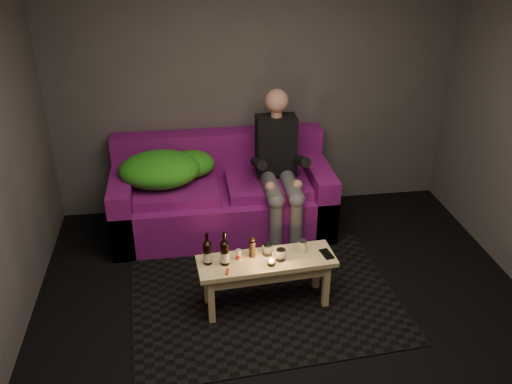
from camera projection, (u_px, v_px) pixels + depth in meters
The scene contains 17 objects.
floor at pixel (299, 350), 3.91m from camera, with size 4.50×4.50×0.00m, color black.
room at pixel (293, 112), 3.56m from camera, with size 4.50×4.50×4.50m.
rug at pixel (265, 299), 4.42m from camera, with size 2.13×1.55×0.01m, color black.
sofa at pixel (222, 197), 5.31m from camera, with size 2.08×0.94×0.89m.
green_blanket at pixel (165, 168), 5.07m from camera, with size 0.91×0.62×0.31m.
person at pixel (279, 164), 5.04m from camera, with size 0.37×0.86×1.39m.
coffee_table at pixel (266, 267), 4.21m from camera, with size 1.09×0.41×0.44m.
beer_bottle_a at pixel (207, 252), 4.08m from camera, with size 0.07×0.07×0.27m.
beer_bottle_b at pixel (225, 252), 4.07m from camera, with size 0.07×0.07×0.28m.
salt_shaker at pixel (238, 255), 4.15m from camera, with size 0.04×0.04×0.09m, color silver.
pepper_mill at pixel (252, 249), 4.17m from camera, with size 0.05×0.05×0.13m, color black.
tumbler_back at pixel (267, 250), 4.21m from camera, with size 0.08×0.08×0.09m, color white.
tealight at pixel (271, 262), 4.09m from camera, with size 0.07×0.07×0.05m.
tumbler_front at pixel (281, 255), 4.14m from camera, with size 0.07×0.07×0.09m, color white.
steel_cup at pixel (302, 246), 4.24m from camera, with size 0.07×0.07×0.10m, color silver.
smartphone at pixel (327, 254), 4.23m from camera, with size 0.07×0.15×0.01m, color black.
red_lighter at pixel (227, 272), 4.02m from camera, with size 0.02×0.07×0.01m, color red.
Camera 1 is at (-0.73, -2.86, 2.83)m, focal length 38.00 mm.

